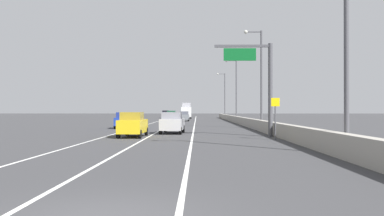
% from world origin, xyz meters
% --- Properties ---
extents(ground_plane, '(320.00, 320.00, 0.00)m').
position_xyz_m(ground_plane, '(0.00, 64.00, 0.00)').
color(ground_plane, '#38383A').
extents(lane_stripe_left, '(0.16, 130.00, 0.00)m').
position_xyz_m(lane_stripe_left, '(-5.50, 55.00, 0.00)').
color(lane_stripe_left, silver).
rests_on(lane_stripe_left, ground_plane).
extents(lane_stripe_center, '(0.16, 130.00, 0.00)m').
position_xyz_m(lane_stripe_center, '(-2.00, 55.00, 0.00)').
color(lane_stripe_center, silver).
rests_on(lane_stripe_center, ground_plane).
extents(lane_stripe_right, '(0.16, 130.00, 0.00)m').
position_xyz_m(lane_stripe_right, '(1.50, 55.00, 0.00)').
color(lane_stripe_right, silver).
rests_on(lane_stripe_right, ground_plane).
extents(jersey_barrier_right, '(0.60, 120.00, 1.10)m').
position_xyz_m(jersey_barrier_right, '(8.38, 40.00, 0.55)').
color(jersey_barrier_right, '#9E998E').
rests_on(jersey_barrier_right, ground_plane).
extents(overhead_sign_gantry, '(4.68, 0.36, 7.50)m').
position_xyz_m(overhead_sign_gantry, '(7.04, 23.23, 4.73)').
color(overhead_sign_gantry, '#47474C').
rests_on(overhead_sign_gantry, ground_plane).
extents(speed_advisory_sign, '(0.60, 0.11, 3.00)m').
position_xyz_m(speed_advisory_sign, '(7.48, 19.88, 1.76)').
color(speed_advisory_sign, '#4C4C51').
rests_on(speed_advisory_sign, ground_plane).
extents(lamp_post_right_near, '(2.14, 0.44, 11.40)m').
position_xyz_m(lamp_post_right_near, '(8.82, 10.93, 6.47)').
color(lamp_post_right_near, '#4C4C51').
rests_on(lamp_post_right_near, ground_plane).
extents(lamp_post_right_second, '(2.14, 0.44, 11.40)m').
position_xyz_m(lamp_post_right_second, '(9.09, 36.59, 6.47)').
color(lamp_post_right_second, '#4C4C51').
rests_on(lamp_post_right_second, ground_plane).
extents(lamp_post_right_third, '(2.14, 0.44, 11.40)m').
position_xyz_m(lamp_post_right_third, '(8.84, 62.25, 6.47)').
color(lamp_post_right_third, '#4C4C51').
rests_on(lamp_post_right_third, ground_plane).
extents(lamp_post_right_fourth, '(2.14, 0.44, 11.40)m').
position_xyz_m(lamp_post_right_fourth, '(8.60, 87.92, 6.47)').
color(lamp_post_right_fourth, '#4C4C51').
rests_on(lamp_post_right_fourth, ground_plane).
extents(car_silver_0, '(2.12, 4.43, 1.94)m').
position_xyz_m(car_silver_0, '(-0.39, 27.25, 0.97)').
color(car_silver_0, '#B7B7BC').
rests_on(car_silver_0, ground_plane).
extents(car_green_1, '(2.04, 4.32, 1.99)m').
position_xyz_m(car_green_1, '(-3.29, 68.72, 0.99)').
color(car_green_1, '#196033').
rests_on(car_green_1, ground_plane).
extents(car_yellow_2, '(1.88, 4.37, 1.97)m').
position_xyz_m(car_yellow_2, '(-3.22, 22.61, 0.98)').
color(car_yellow_2, gold).
rests_on(car_yellow_2, ground_plane).
extents(car_black_3, '(1.86, 4.25, 2.01)m').
position_xyz_m(car_black_3, '(-6.44, 92.79, 1.00)').
color(car_black_3, black).
rests_on(car_black_3, ground_plane).
extents(car_blue_4, '(1.92, 4.39, 1.87)m').
position_xyz_m(car_blue_4, '(-6.54, 36.86, 0.93)').
color(car_blue_4, '#1E389E').
rests_on(car_blue_4, ground_plane).
extents(car_gray_5, '(1.86, 4.40, 1.87)m').
position_xyz_m(car_gray_5, '(-0.61, 65.34, 0.94)').
color(car_gray_5, slate).
rests_on(car_gray_5, ground_plane).
extents(box_truck, '(2.63, 8.73, 3.93)m').
position_xyz_m(box_truck, '(-0.79, 86.03, 1.79)').
color(box_truck, silver).
rests_on(box_truck, ground_plane).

